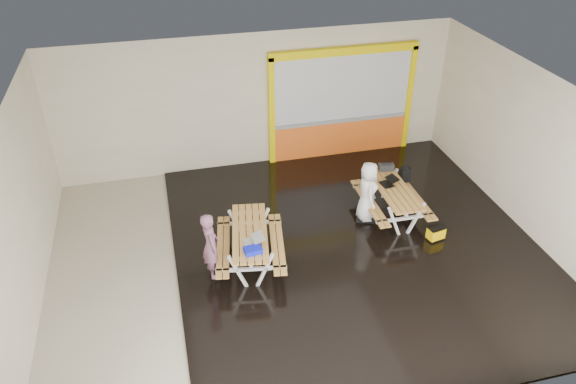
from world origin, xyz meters
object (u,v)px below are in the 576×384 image
object	(u,v)px
picnic_table_left	(250,239)
backpack	(405,174)
picnic_table_right	(393,195)
fluke_bag	(436,233)
laptop_right	(389,182)
dark_case	(365,217)
person_left	(211,245)
person_right	(368,191)
toolbox	(386,167)
laptop_left	(253,241)
blue_pouch	(253,250)

from	to	relation	value
picnic_table_left	backpack	world-z (taller)	backpack
picnic_table_right	fluke_bag	bearing A→B (deg)	-62.13
laptop_right	dark_case	world-z (taller)	laptop_right
laptop_right	person_left	bearing A→B (deg)	-162.76
picnic_table_left	picnic_table_right	xyz separation A→B (m)	(3.40, 0.83, -0.01)
person_right	toolbox	bearing A→B (deg)	-34.73
toolbox	laptop_left	bearing A→B (deg)	-150.70
picnic_table_left	backpack	size ratio (longest dim) A/B	5.19
blue_pouch	backpack	bearing A→B (deg)	27.26
laptop_left	backpack	distance (m)	4.34
picnic_table_right	laptop_right	xyz separation A→B (m)	(-0.05, 0.18, 0.23)
blue_pouch	backpack	distance (m)	4.51
laptop_right	backpack	world-z (taller)	laptop_right
backpack	fluke_bag	world-z (taller)	backpack
laptop_right	backpack	bearing A→B (deg)	34.99
backpack	fluke_bag	distance (m)	1.75
picnic_table_right	toolbox	xyz separation A→B (m)	(0.14, 0.77, 0.26)
picnic_table_right	toolbox	world-z (taller)	toolbox
picnic_table_right	fluke_bag	xyz separation A→B (m)	(0.57, -1.08, -0.39)
laptop_left	laptop_right	world-z (taller)	laptop_left
picnic_table_left	blue_pouch	xyz separation A→B (m)	(-0.06, -0.64, 0.23)
person_right	dark_case	xyz separation A→B (m)	(0.01, 0.00, -0.68)
toolbox	backpack	distance (m)	0.47
toolbox	backpack	bearing A→B (deg)	-23.55
person_right	toolbox	world-z (taller)	person_right
picnic_table_left	person_right	size ratio (longest dim) A/B	1.55
person_left	toolbox	size ratio (longest dim) A/B	3.81
person_left	toolbox	xyz separation A→B (m)	(4.34, 1.89, 0.04)
blue_pouch	toolbox	world-z (taller)	toolbox
person_left	blue_pouch	xyz separation A→B (m)	(0.75, -0.36, 0.01)
person_right	backpack	world-z (taller)	person_right
person_right	dark_case	world-z (taller)	person_right
laptop_right	dark_case	distance (m)	0.93
person_left	blue_pouch	bearing A→B (deg)	-121.45
picnic_table_right	laptop_right	size ratio (longest dim) A/B	4.72
person_right	blue_pouch	size ratio (longest dim) A/B	4.24
laptop_right	blue_pouch	world-z (taller)	laptop_right
fluke_bag	toolbox	bearing A→B (deg)	103.06
person_left	blue_pouch	size ratio (longest dim) A/B	4.29
laptop_left	dark_case	world-z (taller)	laptop_left
toolbox	fluke_bag	bearing A→B (deg)	-76.94
toolbox	dark_case	size ratio (longest dim) A/B	0.91
person_left	dark_case	xyz separation A→B (m)	(3.58, 1.08, -0.69)
person_right	toolbox	xyz separation A→B (m)	(0.77, 0.81, 0.05)
laptop_left	picnic_table_right	bearing A→B (deg)	19.64
laptop_left	fluke_bag	size ratio (longest dim) A/B	0.99
backpack	fluke_bag	bearing A→B (deg)	-89.30
person_right	fluke_bag	bearing A→B (deg)	-122.24
picnic_table_right	laptop_left	world-z (taller)	laptop_left
person_left	backpack	xyz separation A→B (m)	(4.75, 1.71, -0.10)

